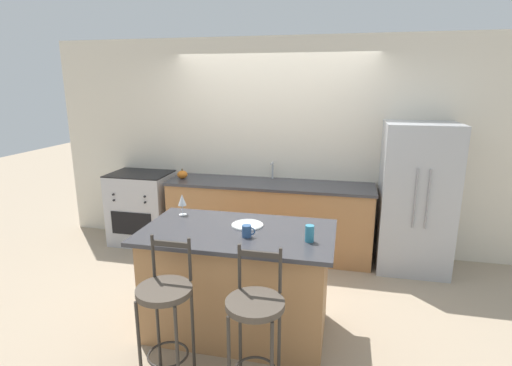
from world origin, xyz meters
name	(u,v)px	position (x,y,z in m)	size (l,w,h in m)	color
ground_plane	(263,264)	(0.00, 0.00, 0.00)	(18.00, 18.00, 0.00)	tan
wall_back	(274,146)	(0.00, 0.69, 1.35)	(6.00, 0.07, 2.70)	beige
back_counter	(269,218)	(0.00, 0.37, 0.47)	(2.57, 0.67, 0.94)	#A87547
sink_faucet	(272,168)	(0.00, 0.57, 1.08)	(0.02, 0.13, 0.22)	#ADAFB5
kitchen_island	(238,281)	(0.05, -1.32, 0.47)	(1.62, 0.92, 0.94)	#A87547
refrigerator	(416,198)	(1.72, 0.33, 0.86)	(0.79, 0.70, 1.72)	#ADAFB5
oven_range	(142,208)	(-1.76, 0.36, 0.49)	(0.79, 0.63, 0.97)	#B7B7BC
bar_stool_near	(166,306)	(-0.28, -2.06, 0.62)	(0.39, 0.39, 1.09)	#332D28
bar_stool_far	(255,320)	(0.38, -2.09, 0.62)	(0.39, 0.39, 1.09)	#332D28
dinner_plate	(247,225)	(0.11, -1.20, 0.95)	(0.28, 0.28, 0.02)	white
wine_glass	(182,200)	(-0.56, -1.05, 1.08)	(0.08, 0.08, 0.20)	white
coffee_mug	(247,231)	(0.17, -1.45, 0.99)	(0.11, 0.08, 0.10)	#335689
tumbler_cup	(310,233)	(0.67, -1.43, 1.01)	(0.07, 0.07, 0.13)	teal
pumpkin_decoration	(182,175)	(-1.14, 0.33, 0.99)	(0.13, 0.13, 0.13)	orange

